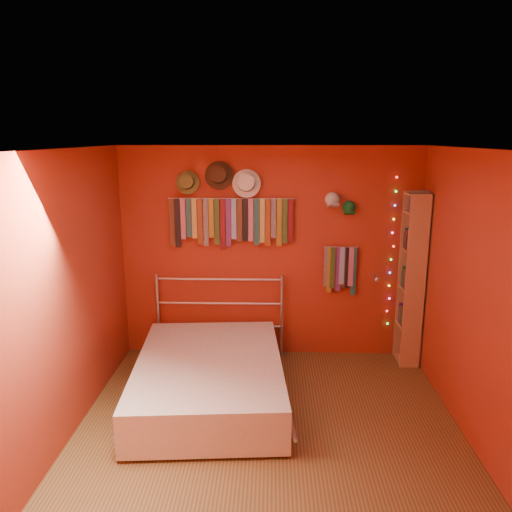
# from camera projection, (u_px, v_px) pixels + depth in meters

# --- Properties ---
(ground) EXTENTS (3.50, 3.50, 0.00)m
(ground) POSITION_uv_depth(u_px,v_px,m) (268.00, 434.00, 4.47)
(ground) COLOR #543B1D
(ground) RESTS_ON ground
(back_wall) EXTENTS (3.50, 0.02, 2.50)m
(back_wall) POSITION_uv_depth(u_px,v_px,m) (270.00, 254.00, 5.88)
(back_wall) COLOR maroon
(back_wall) RESTS_ON ground
(right_wall) EXTENTS (0.02, 3.50, 2.50)m
(right_wall) POSITION_uv_depth(u_px,v_px,m) (480.00, 303.00, 4.13)
(right_wall) COLOR maroon
(right_wall) RESTS_ON ground
(left_wall) EXTENTS (0.02, 3.50, 2.50)m
(left_wall) POSITION_uv_depth(u_px,v_px,m) (63.00, 299.00, 4.23)
(left_wall) COLOR maroon
(left_wall) RESTS_ON ground
(ceiling) EXTENTS (3.50, 3.50, 0.02)m
(ceiling) POSITION_uv_depth(u_px,v_px,m) (270.00, 149.00, 3.89)
(ceiling) COLOR white
(ceiling) RESTS_ON back_wall
(tie_rack) EXTENTS (1.45, 0.03, 0.60)m
(tie_rack) POSITION_uv_depth(u_px,v_px,m) (231.00, 220.00, 5.74)
(tie_rack) COLOR silver
(tie_rack) RESTS_ON back_wall
(small_tie_rack) EXTENTS (0.40, 0.03, 0.58)m
(small_tie_rack) POSITION_uv_depth(u_px,v_px,m) (340.00, 268.00, 5.83)
(small_tie_rack) COLOR silver
(small_tie_rack) RESTS_ON back_wall
(fedora_olive) EXTENTS (0.27, 0.15, 0.27)m
(fedora_olive) POSITION_uv_depth(u_px,v_px,m) (187.00, 182.00, 5.62)
(fedora_olive) COLOR olive
(fedora_olive) RESTS_ON back_wall
(fedora_brown) EXTENTS (0.32, 0.18, 0.32)m
(fedora_brown) POSITION_uv_depth(u_px,v_px,m) (219.00, 175.00, 5.58)
(fedora_brown) COLOR #402816
(fedora_brown) RESTS_ON back_wall
(fedora_white) EXTENTS (0.32, 0.18, 0.32)m
(fedora_white) POSITION_uv_depth(u_px,v_px,m) (246.00, 183.00, 5.60)
(fedora_white) COLOR white
(fedora_white) RESTS_ON back_wall
(cap_white) EXTENTS (0.18, 0.22, 0.18)m
(cap_white) POSITION_uv_depth(u_px,v_px,m) (332.00, 200.00, 5.66)
(cap_white) COLOR silver
(cap_white) RESTS_ON back_wall
(cap_green) EXTENTS (0.17, 0.21, 0.17)m
(cap_green) POSITION_uv_depth(u_px,v_px,m) (349.00, 208.00, 5.67)
(cap_green) COLOR #176729
(cap_green) RESTS_ON back_wall
(fairy_lights) EXTENTS (0.05, 0.02, 1.77)m
(fairy_lights) POSITION_uv_depth(u_px,v_px,m) (392.00, 253.00, 5.79)
(fairy_lights) COLOR #FF3333
(fairy_lights) RESTS_ON back_wall
(reading_lamp) EXTENTS (0.07, 0.28, 0.08)m
(reading_lamp) POSITION_uv_depth(u_px,v_px,m) (376.00, 279.00, 5.69)
(reading_lamp) COLOR silver
(reading_lamp) RESTS_ON back_wall
(bookshelf) EXTENTS (0.25, 0.34, 2.00)m
(bookshelf) POSITION_uv_depth(u_px,v_px,m) (415.00, 279.00, 5.67)
(bookshelf) COLOR #AB6F4D
(bookshelf) RESTS_ON ground
(bed) EXTENTS (1.67, 2.14, 1.01)m
(bed) POSITION_uv_depth(u_px,v_px,m) (209.00, 378.00, 5.01)
(bed) COLOR silver
(bed) RESTS_ON ground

